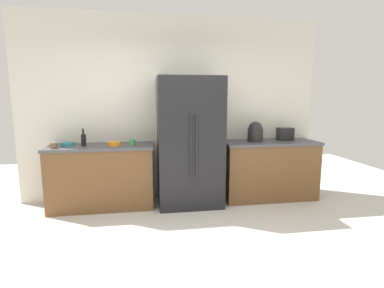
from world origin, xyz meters
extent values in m
plane|color=beige|center=(0.00, 0.00, 0.00)|extent=(9.59, 9.59, 0.00)
cube|color=silver|center=(0.00, 1.95, 1.43)|extent=(4.66, 0.10, 2.85)
cube|color=brown|center=(-1.07, 1.60, 0.44)|extent=(1.46, 0.58, 0.88)
cube|color=#4C4C51|center=(-1.07, 1.60, 0.90)|extent=(1.49, 0.61, 0.04)
cube|color=brown|center=(1.51, 1.60, 0.44)|extent=(1.46, 0.58, 0.88)
cube|color=#4C4C51|center=(1.51, 1.60, 0.90)|extent=(1.49, 0.61, 0.04)
cube|color=black|center=(0.22, 1.53, 0.95)|extent=(0.94, 0.69, 1.90)
cylinder|color=#262628|center=(0.18, 1.17, 0.95)|extent=(0.02, 0.02, 0.85)
cylinder|color=#262628|center=(0.26, 1.17, 0.95)|extent=(0.02, 0.02, 0.85)
cube|color=black|center=(1.79, 1.66, 1.02)|extent=(0.24, 0.16, 0.20)
cylinder|color=#262628|center=(1.28, 1.64, 1.02)|extent=(0.24, 0.24, 0.20)
sphere|color=#262628|center=(1.28, 1.64, 1.12)|extent=(0.22, 0.22, 0.22)
cylinder|color=black|center=(-1.30, 1.59, 1.01)|extent=(0.07, 0.07, 0.16)
cylinder|color=black|center=(-1.30, 1.59, 1.12)|extent=(0.03, 0.03, 0.07)
cylinder|color=#333338|center=(-1.30, 1.59, 1.16)|extent=(0.03, 0.03, 0.02)
cylinder|color=green|center=(-0.62, 1.54, 0.97)|extent=(0.09, 0.09, 0.09)
cylinder|color=brown|center=(-1.67, 1.44, 0.96)|extent=(0.09, 0.09, 0.08)
cylinder|color=teal|center=(-1.53, 1.64, 0.95)|extent=(0.19, 0.19, 0.05)
cylinder|color=orange|center=(-0.87, 1.55, 0.95)|extent=(0.20, 0.20, 0.06)
camera|label=1|loc=(-0.41, -2.67, 1.60)|focal=27.11mm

